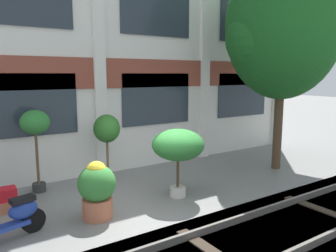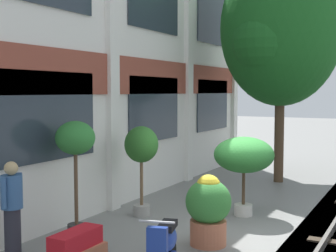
% 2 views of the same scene
% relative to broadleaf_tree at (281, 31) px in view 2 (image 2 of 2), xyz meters
% --- Properties ---
extents(ground_plane, '(80.00, 80.00, 0.00)m').
position_rel_broadleaf_tree_xyz_m(ground_plane, '(-5.06, -0.49, -4.49)').
color(ground_plane, slate).
extents(apartment_facade, '(16.45, 0.64, 8.30)m').
position_rel_broadleaf_tree_xyz_m(apartment_facade, '(-5.06, 2.80, -0.36)').
color(apartment_facade, silver).
rests_on(apartment_facade, ground).
extents(broadleaf_tree, '(3.74, 3.56, 6.91)m').
position_rel_broadleaf_tree_xyz_m(broadleaf_tree, '(0.00, 0.00, 0.00)').
color(broadleaf_tree, '#4C3826').
rests_on(broadleaf_tree, ground).
extents(potted_plant_terracotta_small, '(0.74, 0.74, 1.97)m').
position_rel_broadleaf_tree_xyz_m(potted_plant_terracotta_small, '(-5.24, 1.64, -3.03)').
color(potted_plant_terracotta_small, gray).
rests_on(potted_plant_terracotta_small, ground).
extents(potted_plant_low_pan, '(1.31, 1.31, 1.73)m').
position_rel_broadleaf_tree_xyz_m(potted_plant_low_pan, '(-4.18, -0.32, -3.18)').
color(potted_plant_low_pan, beige).
rests_on(potted_plant_low_pan, ground).
extents(potted_plant_tall_urn, '(0.73, 0.73, 2.17)m').
position_rel_broadleaf_tree_xyz_m(potted_plant_tall_urn, '(-7.06, 1.97, -2.77)').
color(potted_plant_tall_urn, '#333333').
rests_on(potted_plant_tall_urn, ground).
extents(potted_plant_square_trough, '(1.08, 0.51, 0.54)m').
position_rel_broadleaf_tree_xyz_m(potted_plant_square_trough, '(-8.20, 1.06, -4.23)').
color(potted_plant_square_trough, '#B76647').
rests_on(potted_plant_square_trough, ground).
extents(potted_plant_stone_basin, '(0.81, 0.81, 1.26)m').
position_rel_broadleaf_tree_xyz_m(potted_plant_stone_basin, '(-6.35, -0.40, -3.81)').
color(potted_plant_stone_basin, '#B76647').
rests_on(potted_plant_stone_basin, ground).
extents(scooter_near_curb, '(1.36, 0.62, 0.98)m').
position_rel_broadleaf_tree_xyz_m(scooter_near_curb, '(-8.01, -0.42, -4.05)').
color(scooter_near_curb, black).
rests_on(scooter_near_curb, ground).
extents(resident_by_doorway, '(0.52, 0.34, 1.61)m').
position_rel_broadleaf_tree_xyz_m(resident_by_doorway, '(-8.54, 2.06, -3.63)').
color(resident_by_doorway, '#282833').
rests_on(resident_by_doorway, ground).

